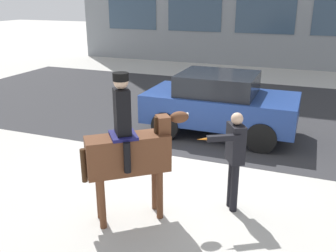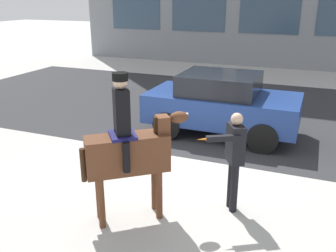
% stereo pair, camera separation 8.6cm
% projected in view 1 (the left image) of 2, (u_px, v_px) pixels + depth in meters
% --- Properties ---
extents(ground_plane, '(80.00, 80.00, 0.00)m').
position_uv_depth(ground_plane, '(178.00, 167.00, 8.20)').
color(ground_plane, '#B2AFA8').
extents(road_surface, '(20.98, 8.50, 0.01)m').
position_uv_depth(road_surface, '(226.00, 109.00, 12.38)').
color(road_surface, '#2D2D30').
rests_on(road_surface, ground_plane).
extents(mounted_horse_lead, '(1.51, 1.29, 2.48)m').
position_uv_depth(mounted_horse_lead, '(130.00, 149.00, 5.93)').
color(mounted_horse_lead, '#59331E').
rests_on(mounted_horse_lead, ground_plane).
extents(pedestrian_bystander, '(0.73, 0.77, 1.76)m').
position_uv_depth(pedestrian_bystander, '(234.00, 154.00, 6.26)').
color(pedestrian_bystander, black).
rests_on(pedestrian_bystander, ground_plane).
extents(street_car_near_lane, '(3.93, 2.00, 1.65)m').
position_uv_depth(street_car_near_lane, '(220.00, 103.00, 9.88)').
color(street_car_near_lane, navy).
rests_on(street_car_near_lane, ground_plane).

